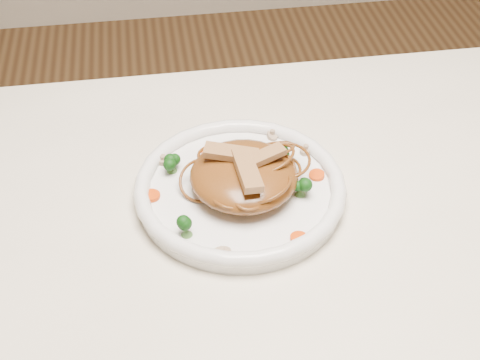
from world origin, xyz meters
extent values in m
cube|color=#F4EACF|center=(0.00, 0.00, 0.73)|extent=(1.20, 0.80, 0.04)
cylinder|color=white|center=(-0.07, 0.09, 0.76)|extent=(0.31, 0.31, 0.02)
ellipsoid|color=brown|center=(-0.06, 0.09, 0.79)|extent=(0.17, 0.17, 0.04)
cube|color=#AE7F52|center=(-0.04, 0.09, 0.82)|extent=(0.06, 0.04, 0.01)
cube|color=#AE7F52|center=(-0.08, 0.10, 0.82)|extent=(0.07, 0.04, 0.01)
cube|color=#AE7F52|center=(-0.06, 0.07, 0.82)|extent=(0.03, 0.07, 0.01)
cylinder|color=red|center=(-0.02, 0.16, 0.77)|extent=(0.02, 0.02, 0.00)
cylinder|color=red|center=(-0.18, 0.09, 0.77)|extent=(0.02, 0.02, 0.00)
cylinder|color=red|center=(0.03, 0.10, 0.77)|extent=(0.02, 0.02, 0.00)
cylinder|color=red|center=(-0.10, 0.17, 0.77)|extent=(0.02, 0.02, 0.00)
cylinder|color=red|center=(-0.01, 0.00, 0.77)|extent=(0.02, 0.02, 0.00)
cylinder|color=tan|center=(-0.11, -0.01, 0.77)|extent=(0.03, 0.03, 0.01)
cylinder|color=tan|center=(0.03, 0.15, 0.77)|extent=(0.03, 0.03, 0.01)
cylinder|color=tan|center=(-0.16, 0.16, 0.77)|extent=(0.03, 0.03, 0.01)
cylinder|color=tan|center=(-0.01, 0.19, 0.77)|extent=(0.02, 0.02, 0.01)
camera|label=1|loc=(-0.16, -0.53, 1.34)|focal=50.37mm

